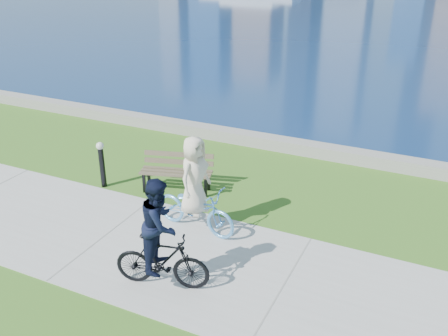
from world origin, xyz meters
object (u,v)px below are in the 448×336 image
(park_bench, at_px, (177,169))
(cyclist_woman, at_px, (195,197))
(cyclist_man, at_px, (161,243))
(bollard_lamp, at_px, (102,162))

(park_bench, relative_size, cyclist_woman, 0.88)
(cyclist_woman, distance_m, cyclist_man, 2.01)
(bollard_lamp, xyz_separation_m, cyclist_woman, (3.13, -0.85, 0.12))
(cyclist_man, bearing_deg, bollard_lamp, 37.04)
(park_bench, relative_size, bollard_lamp, 1.55)
(bollard_lamp, distance_m, cyclist_man, 4.51)
(park_bench, bearing_deg, cyclist_woman, -64.96)
(bollard_lamp, bearing_deg, park_bench, 20.75)
(cyclist_man, bearing_deg, cyclist_woman, -3.08)
(cyclist_woman, bearing_deg, bollard_lamp, 81.81)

